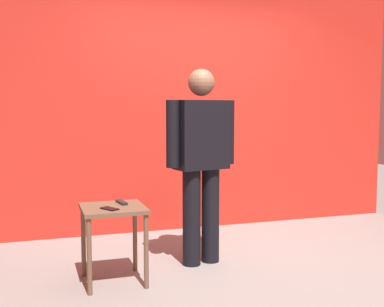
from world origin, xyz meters
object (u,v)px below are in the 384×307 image
side_table (113,220)px  tv_remote (122,202)px  standing_person (201,156)px  cell_phone (110,209)px

side_table → tv_remote: tv_remote is taller
tv_remote → standing_person: bearing=1.9°
standing_person → cell_phone: 0.95m
standing_person → cell_phone: bearing=-158.6°
standing_person → tv_remote: size_ratio=9.78×
standing_person → tv_remote: bearing=-169.0°
side_table → cell_phone: (-0.04, -0.09, 0.11)m
standing_person → side_table: size_ratio=2.81×
cell_phone → tv_remote: bearing=26.3°
cell_phone → side_table: bearing=36.1°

